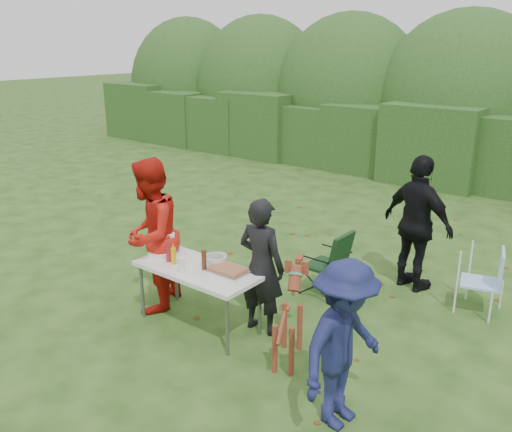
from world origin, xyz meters
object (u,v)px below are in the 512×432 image
Objects in this scene: person_cook at (261,266)px; ketchup_bottle at (169,253)px; child at (344,345)px; dog at (288,321)px; folding_table at (198,272)px; person_red_jacket at (150,235)px; mustard_bottle at (174,256)px; beer_bottle at (204,260)px; lawn_chair at (481,280)px; camping_chair at (327,262)px; paper_towel_roll at (170,244)px; person_black_puffy at (418,224)px.

ketchup_bottle is at bearing 20.68° from person_cook.
child is 1.09m from dog.
dog is (1.24, 0.04, -0.22)m from folding_table.
dog is at bearing 66.63° from person_red_jacket.
mustard_bottle is 0.40m from beer_bottle.
lawn_chair is 3.41m from beer_bottle.
person_cook is at bearing 66.47° from child.
paper_towel_roll reaches higher than camping_chair.
person_cook is 1.91× the size of lawn_chair.
paper_towel_roll is (-0.27, 0.20, 0.03)m from mustard_bottle.
person_red_jacket is 9.55× the size of mustard_bottle.
beer_bottle reaches higher than folding_table.
person_black_puffy is at bearing 53.25° from ketchup_bottle.
mustard_bottle is (-2.45, 0.36, 0.07)m from child.
folding_table is at bearing 68.01° from camping_chair.
person_cook reaches higher than ketchup_bottle.
child is 6.41× the size of beer_bottle.
child is 5.91× the size of paper_towel_roll.
mustard_bottle is (-0.30, -0.09, 0.15)m from folding_table.
lawn_chair is 3.48× the size of beer_bottle.
person_red_jacket is 1.04× the size of person_black_puffy.
lawn_chair is at bearing -51.48° from dog.
child is at bearing -8.42° from ketchup_bottle.
person_cook is 2.77m from lawn_chair.
camping_chair is 1.07× the size of lawn_chair.
ketchup_bottle reaches higher than lawn_chair.
mustard_bottle reaches higher than folding_table.
mustard_bottle is at bearing -162.45° from folding_table.
folding_table is 1.67× the size of camping_chair.
dog is at bearing 66.69° from child.
dog is 4.43× the size of ketchup_bottle.
paper_towel_roll is (-2.12, -2.43, -0.05)m from person_black_puffy.
mustard_bottle is 0.77× the size of paper_towel_roll.
folding_table is at bearing 28.66° from lawn_chair.
paper_towel_roll is at bearing 63.74° from dog.
folding_table is at bearing 65.85° from person_red_jacket.
folding_table is at bearing -176.51° from beer_bottle.
lawn_chair is (1.23, 2.37, -0.04)m from dog.
mustard_bottle is at bearing 23.71° from person_cook.
person_cook is at bearing 23.90° from ketchup_bottle.
dog is (2.03, 0.05, -0.49)m from person_red_jacket.
lawn_chair is 3.22× the size of paper_towel_roll.
person_red_jacket is 0.51m from mustard_bottle.
mustard_bottle is at bearing 70.86° from dog.
paper_towel_roll is (-0.66, 0.10, 0.01)m from beer_bottle.
person_red_jacket is at bearing 67.22° from dog.
child reaches higher than paper_towel_roll.
person_cook is 1.04m from mustard_bottle.
person_black_puffy is 7.06× the size of paper_towel_roll.
mustard_bottle reaches higher than lawn_chair.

